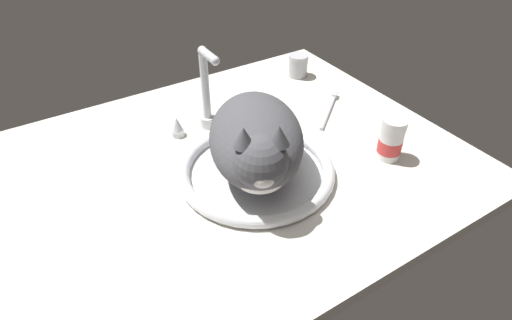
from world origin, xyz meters
The scene contains 7 objects.
countertop centered at (0.00, 0.00, 1.50)cm, with size 110.71×82.92×3.00cm, color silver.
sink_basin centered at (5.71, -6.83, 4.18)cm, with size 34.30×34.30×2.68cm.
faucet centered at (5.71, 15.62, 10.98)cm, with size 19.82×9.30×21.40cm.
cat centered at (4.79, -8.59, 13.10)cm, with size 31.02×37.68×17.76cm.
metal_jar centered at (41.62, 26.52, 6.36)cm, with size 5.76×5.76×6.68cm.
pill_bottle centered at (34.80, -17.59, 7.74)cm, with size 5.55×5.55×10.21cm.
toothbrush centered at (36.41, 5.22, 3.61)cm, with size 15.45×12.78×1.70cm.
Camera 1 is at (-33.01, -68.66, 63.69)cm, focal length 30.28 mm.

